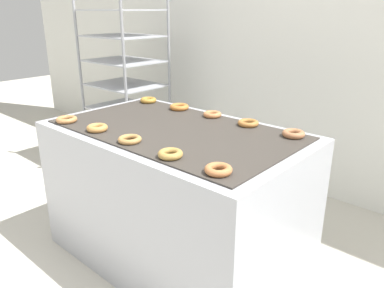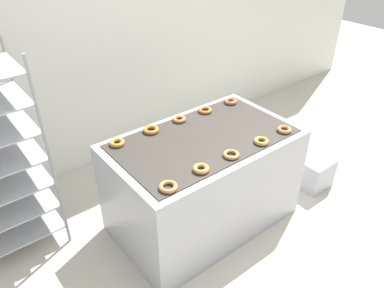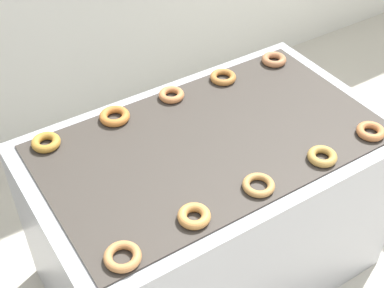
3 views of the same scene
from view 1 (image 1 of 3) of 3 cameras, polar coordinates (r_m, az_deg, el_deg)
name	(u,v)px [view 1 (image 1 of 3)]	position (r m, az deg, el deg)	size (l,w,h in m)	color
wall_back	(301,20)	(3.19, 16.22, 17.75)	(8.00, 0.05, 2.80)	silver
fryer_machine	(175,196)	(2.27, -2.54, -7.90)	(1.48, 0.89, 0.85)	#A8AAB2
baking_rack_cart	(125,85)	(3.57, -10.13, 8.86)	(0.68, 0.53, 1.60)	gray
donut_near_leftmost	(67,119)	(2.34, -18.56, 3.56)	(0.12, 0.12, 0.03)	#B37844
donut_near_left	(97,128)	(2.12, -14.25, 2.39)	(0.12, 0.12, 0.03)	#BC8242
donut_near_center	(130,139)	(1.91, -9.47, 0.70)	(0.12, 0.12, 0.03)	#AD7C44
donut_near_right	(170,154)	(1.69, -3.32, -1.53)	(0.11, 0.11, 0.03)	#A9813E
donut_near_rightmost	(218,170)	(1.53, 4.04, -3.92)	(0.12, 0.12, 0.03)	#B76F3F
donut_far_leftmost	(148,100)	(2.71, -6.67, 6.66)	(0.12, 0.12, 0.03)	#AE7C2E
donut_far_left	(179,107)	(2.51, -1.95, 5.67)	(0.13, 0.13, 0.03)	#BD6F2F
donut_far_center	(212,114)	(2.33, 3.12, 4.54)	(0.11, 0.11, 0.03)	#BD7444
donut_far_right	(248,123)	(2.17, 8.55, 3.18)	(0.12, 0.12, 0.03)	#AA6D32
donut_far_rightmost	(294,134)	(2.03, 15.21, 1.53)	(0.12, 0.12, 0.03)	#A66944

